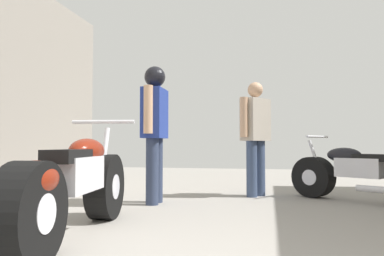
% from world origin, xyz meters
% --- Properties ---
extents(ground_plane, '(15.04, 15.04, 0.00)m').
position_xyz_m(ground_plane, '(0.00, 3.02, 0.00)').
color(ground_plane, gray).
extents(motorcycle_maroon_cruiser, '(0.61, 2.04, 0.95)m').
position_xyz_m(motorcycle_maroon_cruiser, '(-1.06, 2.02, 0.40)').
color(motorcycle_maroon_cruiser, black).
rests_on(motorcycle_maroon_cruiser, ground_plane).
extents(motorcycle_black_naked, '(1.59, 1.23, 0.84)m').
position_xyz_m(motorcycle_black_naked, '(1.53, 4.35, 0.34)').
color(motorcycle_black_naked, black).
rests_on(motorcycle_black_naked, ground_plane).
extents(mechanic_in_blue, '(0.44, 0.59, 1.59)m').
position_xyz_m(mechanic_in_blue, '(0.22, 4.66, 0.90)').
color(mechanic_in_blue, '#384766').
rests_on(mechanic_in_blue, ground_plane).
extents(mechanic_with_helmet, '(0.26, 0.66, 1.68)m').
position_xyz_m(mechanic_with_helmet, '(-0.96, 3.76, 1.01)').
color(mechanic_with_helmet, '#2D3851').
rests_on(mechanic_with_helmet, ground_plane).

